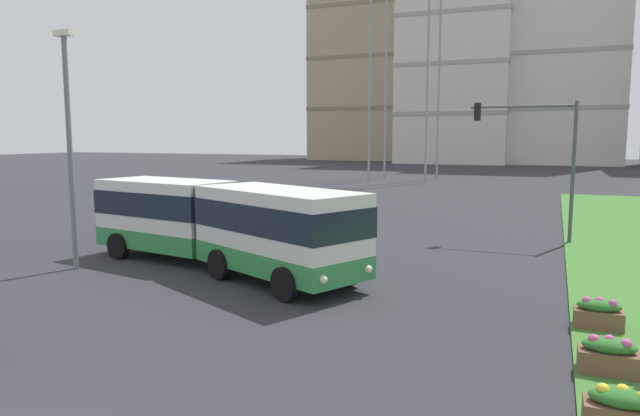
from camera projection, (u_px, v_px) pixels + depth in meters
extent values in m
cube|color=silver|center=(279.00, 229.00, 18.13)|extent=(6.49, 4.80, 2.55)
cube|color=#338C47|center=(280.00, 258.00, 18.24)|extent=(6.52, 4.82, 0.70)
cube|color=#19232D|center=(279.00, 216.00, 18.07)|extent=(6.55, 4.85, 0.90)
cube|color=silver|center=(166.00, 213.00, 21.96)|extent=(5.56, 3.37, 2.55)
cube|color=#338C47|center=(167.00, 237.00, 22.08)|extent=(5.58, 3.39, 0.70)
cube|color=#19232D|center=(166.00, 202.00, 21.91)|extent=(5.60, 3.41, 0.90)
cylinder|color=#383838|center=(227.00, 219.00, 20.31)|extent=(2.40, 2.40, 2.45)
cylinder|color=black|center=(347.00, 270.00, 17.80)|extent=(1.02, 0.68, 1.00)
cylinder|color=black|center=(285.00, 284.00, 16.12)|extent=(1.02, 0.68, 1.00)
cylinder|color=black|center=(279.00, 254.00, 20.29)|extent=(1.02, 0.68, 1.00)
cylinder|color=black|center=(219.00, 264.00, 18.60)|extent=(1.02, 0.68, 1.00)
cylinder|color=black|center=(168.00, 236.00, 23.85)|extent=(1.03, 0.45, 1.00)
cylinder|color=black|center=(118.00, 246.00, 21.76)|extent=(1.03, 0.45, 1.00)
sphere|color=#F9EFC6|center=(368.00, 269.00, 16.64)|extent=(0.24, 0.24, 0.24)
sphere|color=#F9EFC6|center=(323.00, 280.00, 15.43)|extent=(0.24, 0.24, 0.24)
cube|color=silver|center=(303.00, 209.00, 32.17)|extent=(4.55, 2.19, 0.80)
cube|color=black|center=(300.00, 197.00, 32.15)|extent=(2.52, 1.89, 0.60)
cylinder|color=black|center=(334.00, 214.00, 32.30)|extent=(0.66, 0.28, 0.64)
cylinder|color=black|center=(319.00, 218.00, 30.72)|extent=(0.66, 0.28, 0.64)
cylinder|color=black|center=(288.00, 211.00, 33.68)|extent=(0.66, 0.28, 0.64)
cylinder|color=black|center=(272.00, 214.00, 32.10)|extent=(0.66, 0.28, 0.64)
ellipsoid|color=#2D6B28|center=(623.00, 399.00, 8.80)|extent=(0.99, 0.50, 0.28)
sphere|color=yellow|center=(603.00, 389.00, 8.90)|extent=(0.20, 0.20, 0.20)
sphere|color=yellow|center=(623.00, 390.00, 8.86)|extent=(0.20, 0.20, 0.20)
cube|color=brown|center=(608.00, 362.00, 11.05)|extent=(1.10, 0.56, 0.44)
ellipsoid|color=#2D6B28|center=(609.00, 346.00, 11.01)|extent=(0.99, 0.50, 0.28)
sphere|color=#D14C99|center=(594.00, 339.00, 11.11)|extent=(0.20, 0.20, 0.20)
sphere|color=#D14C99|center=(609.00, 340.00, 11.07)|extent=(0.20, 0.20, 0.20)
sphere|color=#D14C99|center=(626.00, 344.00, 10.84)|extent=(0.20, 0.20, 0.20)
cube|color=brown|center=(598.00, 319.00, 13.68)|extent=(1.10, 0.56, 0.44)
ellipsoid|color=#2D6B28|center=(599.00, 306.00, 13.64)|extent=(0.99, 0.50, 0.28)
sphere|color=#D14C99|center=(586.00, 301.00, 13.73)|extent=(0.20, 0.20, 0.20)
sphere|color=#D14C99|center=(599.00, 301.00, 13.70)|extent=(0.20, 0.20, 0.20)
sphere|color=#D14C99|center=(613.00, 304.00, 13.47)|extent=(0.20, 0.20, 0.20)
cylinder|color=#474C51|center=(573.00, 173.00, 24.50)|extent=(0.16, 0.16, 6.16)
cylinder|color=#474C51|center=(522.00, 107.00, 24.97)|extent=(4.38, 0.10, 0.10)
cube|color=black|center=(478.00, 112.00, 25.71)|extent=(0.28, 0.28, 0.80)
sphere|color=red|center=(478.00, 106.00, 25.68)|extent=(0.16, 0.16, 0.16)
sphere|color=yellow|center=(478.00, 112.00, 25.71)|extent=(0.16, 0.16, 0.16)
sphere|color=green|center=(477.00, 118.00, 25.75)|extent=(0.16, 0.16, 0.16)
cylinder|color=slate|center=(70.00, 155.00, 19.73)|extent=(0.18, 0.18, 8.03)
cube|color=white|center=(64.00, 33.00, 19.22)|extent=(0.70, 0.28, 0.20)
cube|color=tan|center=(369.00, 64.00, 119.35)|extent=(19.94, 19.70, 39.82)
cube|color=#85765B|center=(368.00, 110.00, 120.54)|extent=(20.14, 19.90, 0.70)
cube|color=#85765B|center=(369.00, 62.00, 119.30)|extent=(20.14, 19.90, 0.70)
cube|color=#85765B|center=(369.00, 13.00, 118.07)|extent=(20.14, 19.90, 0.70)
cube|color=silver|center=(459.00, 47.00, 102.73)|extent=(18.92, 19.04, 41.50)
cube|color=#A4A099|center=(457.00, 115.00, 104.23)|extent=(19.12, 19.24, 0.70)
cube|color=#A4A099|center=(458.00, 69.00, 103.20)|extent=(19.12, 19.24, 0.70)
cube|color=#A4A099|center=(459.00, 21.00, 102.17)|extent=(19.12, 19.24, 0.70)
cube|color=silver|center=(570.00, 5.00, 96.79)|extent=(17.94, 17.05, 53.88)
cube|color=#A4A099|center=(565.00, 110.00, 98.97)|extent=(18.14, 17.25, 0.70)
cube|color=#A4A099|center=(568.00, 57.00, 97.86)|extent=(18.14, 17.25, 0.70)
cube|color=#A4A099|center=(571.00, 3.00, 96.75)|extent=(18.14, 17.25, 0.70)
cylinder|color=gray|center=(440.00, 21.00, 61.13)|extent=(0.24, 0.24, 33.93)
cylinder|color=gray|center=(386.00, 26.00, 63.40)|extent=(0.24, 0.24, 33.93)
cylinder|color=gray|center=(429.00, 10.00, 55.62)|extent=(0.24, 0.24, 33.93)
cylinder|color=gray|center=(370.00, 15.00, 57.89)|extent=(0.24, 0.24, 33.93)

